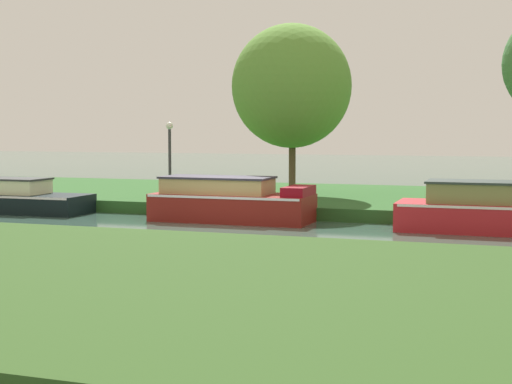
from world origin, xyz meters
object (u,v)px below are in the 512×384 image
Objects in this scene: lamp_post at (170,150)px; mooring_post_near at (200,191)px; willow_tree_left at (291,86)px; mooring_post_far at (469,201)px; maroon_barge at (231,201)px; black_narrowboat at (8,198)px.

lamp_post reaches higher than mooring_post_near.
willow_tree_left reaches higher than mooring_post_far.
maroon_barge is 0.79× the size of willow_tree_left.
black_narrowboat is 0.90× the size of willow_tree_left.
lamp_post is 4.28× the size of mooring_post_far.
mooring_post_near is (6.45, 1.15, 0.31)m from black_narrowboat.
mooring_post_near is (-1.47, 1.15, 0.19)m from maroon_barge.
maroon_barge is at bearing 0.00° from black_narrowboat.
black_narrowboat is 7.10× the size of mooring_post_near.
mooring_post_far is (6.36, -3.69, -3.56)m from willow_tree_left.
willow_tree_left is at bearing 84.52° from maroon_barge.
maroon_barge is 0.88× the size of black_narrowboat.
lamp_post is 2.37m from mooring_post_near.
maroon_barge is at bearing -37.94° from mooring_post_near.
maroon_barge reaches higher than mooring_post_far.
willow_tree_left reaches higher than lamp_post.
lamp_post is at bearing 144.26° from mooring_post_near.
maroon_barge is 6.22× the size of mooring_post_near.
mooring_post_near is at bearing 10.08° from black_narrowboat.
maroon_barge is 1.87m from mooring_post_near.
willow_tree_left is (0.46, 4.84, 3.67)m from maroon_barge.
mooring_post_far is at bearing -30.15° from willow_tree_left.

